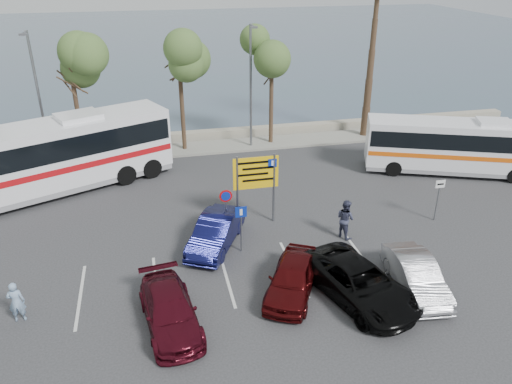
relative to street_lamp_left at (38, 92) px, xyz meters
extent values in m
plane|color=#2F2F31|center=(10.00, -13.52, -4.60)|extent=(120.00, 120.00, 0.00)
cube|color=gray|center=(10.00, 0.48, -4.52)|extent=(44.00, 2.40, 0.15)
cube|color=gray|center=(10.00, 2.48, -4.30)|extent=(48.00, 0.80, 0.60)
plane|color=#3F5966|center=(10.00, 46.48, -4.59)|extent=(140.00, 140.00, 0.00)
cylinder|color=#382619|center=(2.00, 0.48, -1.93)|extent=(0.28, 0.28, 5.04)
cylinder|color=#382619|center=(8.50, 0.48, -1.65)|extent=(0.28, 0.28, 5.60)
cylinder|color=#382619|center=(14.50, 0.48, -1.86)|extent=(0.28, 0.28, 5.18)
cylinder|color=#382619|center=(21.50, 0.48, 0.55)|extent=(0.48, 0.48, 10.00)
cylinder|color=slate|center=(0.00, 0.08, -0.45)|extent=(0.16, 0.16, 8.00)
cylinder|color=slate|center=(0.00, -0.37, 3.50)|extent=(0.12, 0.90, 0.12)
cube|color=slate|center=(0.00, -0.87, 3.45)|extent=(0.45, 0.25, 0.12)
cylinder|color=slate|center=(13.00, 0.08, -0.45)|extent=(0.16, 0.16, 8.00)
cylinder|color=slate|center=(13.00, -0.37, 3.50)|extent=(0.12, 0.90, 0.12)
cube|color=slate|center=(13.00, -0.87, 3.45)|extent=(0.45, 0.25, 0.12)
cylinder|color=slate|center=(10.10, -10.32, -2.80)|extent=(0.12, 0.12, 3.60)
cylinder|color=slate|center=(11.90, -10.32, -2.80)|extent=(0.12, 0.12, 3.60)
cube|color=yellow|center=(11.00, -10.32, -1.90)|extent=(2.20, 0.06, 1.60)
cube|color=#0C2699|center=(11.80, -10.36, -1.45)|extent=(0.42, 0.01, 0.42)
cylinder|color=slate|center=(9.40, -11.12, -3.50)|extent=(0.07, 0.07, 2.20)
cylinder|color=#B20C0C|center=(9.40, -11.15, -2.55)|extent=(0.60, 0.03, 0.60)
cylinder|color=slate|center=(9.80, -12.72, -3.50)|extent=(0.07, 0.07, 2.20)
cube|color=#0C2699|center=(9.80, -12.74, -2.60)|extent=(0.50, 0.03, 0.50)
cylinder|color=slate|center=(19.80, -12.02, -3.50)|extent=(0.07, 0.07, 2.20)
cube|color=white|center=(19.80, -12.04, -2.60)|extent=(0.50, 0.03, 0.40)
cube|color=white|center=(0.70, -4.57, -2.31)|extent=(13.54, 8.14, 3.33)
cube|color=black|center=(0.70, -4.57, -1.72)|extent=(13.31, 8.07, 1.18)
cube|color=#B00D13|center=(0.70, -4.57, -2.85)|extent=(13.43, 8.12, 0.34)
cube|color=gray|center=(0.70, -4.57, -3.98)|extent=(13.40, 8.06, 0.62)
cube|color=white|center=(0.70, -4.57, -0.51)|extent=(2.80, 2.57, 0.27)
cube|color=white|center=(24.24, -6.92, -2.76)|extent=(11.01, 6.12, 2.68)
cube|color=black|center=(24.24, -6.92, -2.28)|extent=(10.82, 6.08, 0.95)
cube|color=#E1560D|center=(24.24, -6.92, -3.19)|extent=(10.92, 6.11, 0.27)
cube|color=gray|center=(24.24, -6.92, -4.10)|extent=(10.90, 6.06, 0.50)
cube|color=white|center=(24.24, -6.92, -1.31)|extent=(2.22, 2.02, 0.22)
imported|color=#0E1043|center=(8.76, -12.02, -3.88)|extent=(3.35, 4.59, 1.44)
imported|color=#4A0C18|center=(6.36, -17.00, -3.96)|extent=(2.35, 4.59, 1.27)
imported|color=#460A0B|center=(11.16, -16.14, -3.89)|extent=(3.45, 4.46, 1.42)
imported|color=black|center=(13.56, -17.02, -3.88)|extent=(3.84, 5.69, 1.45)
imported|color=#98989E|center=(15.96, -17.02, -3.91)|extent=(1.86, 4.28, 1.37)
imported|color=#8AA7C8|center=(1.00, -15.52, -3.78)|extent=(0.61, 0.41, 1.64)
imported|color=#373A53|center=(14.78, -12.52, -3.65)|extent=(1.03, 1.13, 1.90)
camera|label=1|loc=(6.25, -31.46, 7.57)|focal=35.00mm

